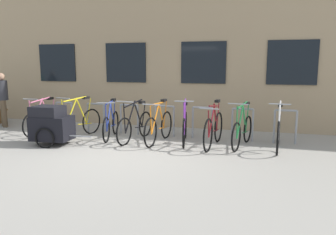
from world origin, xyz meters
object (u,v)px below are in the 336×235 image
Objects in this scene: bicycle_orange at (159,126)px; bicycle_maroon at (214,129)px; bicycle_white at (279,131)px; bicycle_purple at (185,127)px; bicycle_pink at (44,120)px; bicycle_yellow at (78,122)px; bicycle_black at (135,125)px; bicycle_green at (242,130)px; bicycle_blue at (111,124)px; person_browsing at (2,96)px; bike_trailer at (51,125)px.

bicycle_maroon is (1.34, -0.04, 0.01)m from bicycle_orange.
bicycle_purple is (-2.17, -0.00, -0.01)m from bicycle_white.
bicycle_pink is 4.76m from bicycle_maroon.
bicycle_white reaches higher than bicycle_yellow.
bicycle_maroon is (1.96, -0.06, 0.02)m from bicycle_black.
bicycle_green is 0.96× the size of bicycle_yellow.
bicycle_white is 1.07× the size of bicycle_pink.
bicycle_pink is at bearing 170.34° from bicycle_yellow.
bicycle_purple is (1.96, 0.00, 0.02)m from bicycle_blue.
bicycle_purple is (2.83, 0.15, -0.01)m from bicycle_yellow.
bicycle_black is (-0.62, 0.02, -0.01)m from bicycle_orange.
bicycle_yellow is at bearing -12.50° from person_browsing.
person_browsing reaches higher than bicycle_blue.
bicycle_blue is 1.35m from bicycle_orange.
bike_trailer is at bearing -166.88° from bicycle_maroon.
bicycle_purple reaches higher than bicycle_maroon.
person_browsing is at bearing 165.56° from bicycle_pink.
bike_trailer is (-3.00, -1.05, 0.10)m from bicycle_purple.
bicycle_white reaches higher than bike_trailer.
bicycle_white is (4.13, 0.01, 0.03)m from bicycle_blue.
bicycle_green reaches higher than bicycle_blue.
bicycle_orange is at bearing 0.13° from bicycle_yellow.
bicycle_orange is at bearing -7.13° from person_browsing.
bicycle_blue is 1.96m from bicycle_purple.
bicycle_white is 1.24× the size of bike_trailer.
bicycle_white is 2.17m from bicycle_purple.
bicycle_purple reaches higher than bicycle_black.
bicycle_black is 4.59m from person_browsing.
bicycle_orange is at bearing -176.92° from bicycle_white.
bicycle_white is at bearing -0.45° from bicycle_pink.
person_browsing is at bearing 150.60° from bike_trailer.
bicycle_yellow is (-0.87, -0.15, 0.03)m from bicycle_blue.
bicycle_orange is 1.02× the size of bicycle_purple.
bicycle_orange is 3.42m from bicycle_pink.
bicycle_orange is (-1.98, -0.11, 0.01)m from bicycle_green.
bicycle_maroon reaches higher than bicycle_orange.
bicycle_pink is (-3.41, 0.20, -0.02)m from bicycle_orange.
person_browsing reaches higher than bicycle_orange.
bicycle_blue is 0.95× the size of bicycle_yellow.
bicycle_purple is 0.97× the size of bicycle_maroon.
bicycle_blue is 0.92× the size of bicycle_maroon.
bicycle_maroon is 1.20× the size of bike_trailer.
bicycle_orange is (1.34, -0.14, 0.02)m from bicycle_blue.
person_browsing is at bearing 172.12° from bicycle_black.
bike_trailer is (-2.39, -0.91, 0.09)m from bicycle_orange.
bicycle_green is at bearing 2.15° from bicycle_black.
bicycle_white is at bearing 2.55° from bicycle_green.
bicycle_white is 1.05× the size of bicycle_black.
bicycle_yellow is at bearing -178.23° from bicycle_white.
bike_trailer is (-5.17, -1.06, 0.09)m from bicycle_white.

